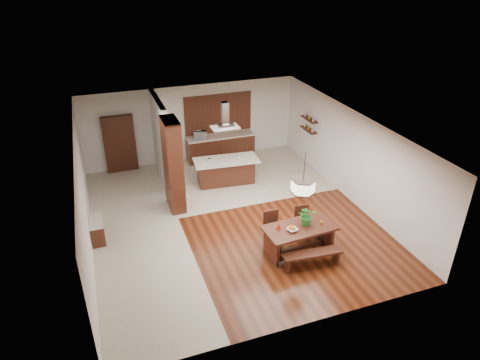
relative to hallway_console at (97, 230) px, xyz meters
name	(u,v)px	position (x,y,z in m)	size (l,w,h in m)	color
room_shell	(230,156)	(3.81, -0.20, 1.75)	(9.00, 9.04, 2.92)	#3E180B
tile_hallway	(138,236)	(1.06, -0.20, -0.31)	(2.50, 9.00, 0.01)	beige
tile_kitchen	(242,176)	(5.06, 2.30, -0.31)	(5.50, 4.00, 0.01)	beige
soffit_band	(230,128)	(3.81, -0.20, 2.57)	(8.00, 9.00, 0.02)	#3F200F
partition_pier	(173,165)	(2.41, 1.00, 1.14)	(0.45, 1.00, 2.90)	black
partition_stub	(161,140)	(2.41, 3.10, 1.14)	(0.18, 2.40, 2.90)	silver
hallway_console	(97,230)	(0.00, 0.00, 0.00)	(0.37, 0.88, 0.63)	black
hallway_doorway	(120,144)	(1.11, 4.20, 0.74)	(1.10, 0.20, 2.10)	black
rear_counter	(221,147)	(4.81, 4.00, 0.16)	(2.60, 0.62, 0.95)	black
kitchen_window	(218,113)	(4.81, 4.26, 1.44)	(2.60, 0.08, 1.50)	#A36531
shelf_lower	(308,130)	(7.68, 2.40, 1.08)	(0.26, 0.90, 0.04)	black
shelf_upper	(309,119)	(7.68, 2.40, 1.49)	(0.26, 0.90, 0.04)	black
dining_table	(299,233)	(5.00, -2.34, 0.26)	(1.93, 1.06, 0.78)	black
dining_bench	(312,259)	(5.04, -3.02, -0.10)	(1.53, 0.33, 0.43)	black
dining_chair_left	(273,229)	(4.49, -1.80, 0.17)	(0.43, 0.43, 0.97)	black
dining_chair_right	(303,222)	(5.42, -1.74, 0.14)	(0.40, 0.40, 0.91)	black
pendant_lantern	(304,177)	(5.00, -2.34, 1.93)	(0.64, 0.64, 1.31)	#FFEEC3
foliage_plant	(307,216)	(5.22, -2.27, 0.72)	(0.46, 0.40, 0.52)	#287627
fruit_bowl	(292,230)	(4.74, -2.44, 0.50)	(0.27, 0.27, 0.07)	beige
napkin_cone	(279,226)	(4.44, -2.25, 0.57)	(0.13, 0.13, 0.21)	#B3240C
gold_ornament	(321,223)	(5.57, -2.44, 0.52)	(0.07, 0.07, 0.10)	gold
kitchen_island	(226,171)	(4.38, 2.01, 0.15)	(2.26, 1.14, 0.90)	black
range_hood	(225,115)	(4.38, 2.01, 2.15)	(0.90, 0.55, 0.87)	silver
island_cup	(238,158)	(4.79, 1.87, 0.64)	(0.13, 0.13, 0.10)	silver
microwave	(200,135)	(4.02, 3.99, 0.77)	(0.48, 0.32, 0.26)	silver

